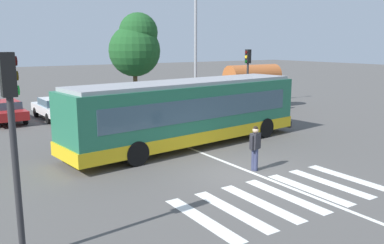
{
  "coord_description": "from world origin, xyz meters",
  "views": [
    {
      "loc": [
        -9.36,
        -11.01,
        4.7
      ],
      "look_at": [
        0.23,
        3.7,
        1.3
      ],
      "focal_mm": 37.65,
      "sensor_mm": 36.0,
      "label": 1
    }
  ],
  "objects_px": {
    "parked_car_white": "(55,107)",
    "traffic_light_far_corner": "(248,71)",
    "parked_car_teal": "(133,101)",
    "traffic_light_near_corner": "(12,125)",
    "background_tree_right": "(136,45)",
    "parked_car_red": "(5,110)",
    "bus_stop_shelter": "(253,76)",
    "city_transit_bus": "(189,112)",
    "pedestrian_crossing_street": "(255,146)",
    "twin_arm_street_lamp": "(196,24)",
    "parked_car_charcoal": "(90,103)"
  },
  "relations": [
    {
      "from": "parked_car_white",
      "to": "traffic_light_far_corner",
      "type": "relative_size",
      "value": 1.05
    },
    {
      "from": "parked_car_teal",
      "to": "traffic_light_near_corner",
      "type": "distance_m",
      "value": 20.09
    },
    {
      "from": "parked_car_teal",
      "to": "background_tree_right",
      "type": "bearing_deg",
      "value": 61.71
    },
    {
      "from": "parked_car_red",
      "to": "bus_stop_shelter",
      "type": "relative_size",
      "value": 1.04
    },
    {
      "from": "traffic_light_near_corner",
      "to": "city_transit_bus",
      "type": "bearing_deg",
      "value": 37.62
    },
    {
      "from": "parked_car_white",
      "to": "parked_car_teal",
      "type": "bearing_deg",
      "value": -1.47
    },
    {
      "from": "city_transit_bus",
      "to": "traffic_light_near_corner",
      "type": "xyz_separation_m",
      "value": [
        -8.61,
        -6.63,
        1.47
      ]
    },
    {
      "from": "parked_car_teal",
      "to": "bus_stop_shelter",
      "type": "relative_size",
      "value": 1.06
    },
    {
      "from": "pedestrian_crossing_street",
      "to": "parked_car_red",
      "type": "height_order",
      "value": "pedestrian_crossing_street"
    },
    {
      "from": "city_transit_bus",
      "to": "bus_stop_shelter",
      "type": "relative_size",
      "value": 2.84
    },
    {
      "from": "parked_car_white",
      "to": "bus_stop_shelter",
      "type": "relative_size",
      "value": 1.04
    },
    {
      "from": "pedestrian_crossing_street",
      "to": "twin_arm_street_lamp",
      "type": "bearing_deg",
      "value": 65.6
    },
    {
      "from": "parked_car_white",
      "to": "background_tree_right",
      "type": "bearing_deg",
      "value": 28.3
    },
    {
      "from": "parked_car_teal",
      "to": "pedestrian_crossing_street",
      "type": "bearing_deg",
      "value": -97.4
    },
    {
      "from": "parked_car_white",
      "to": "traffic_light_near_corner",
      "type": "relative_size",
      "value": 1.0
    },
    {
      "from": "parked_car_teal",
      "to": "twin_arm_street_lamp",
      "type": "height_order",
      "value": "twin_arm_street_lamp"
    },
    {
      "from": "city_transit_bus",
      "to": "parked_car_white",
      "type": "bearing_deg",
      "value": 108.26
    },
    {
      "from": "traffic_light_near_corner",
      "to": "twin_arm_street_lamp",
      "type": "xyz_separation_m",
      "value": [
        14.41,
        14.84,
        3.03
      ]
    },
    {
      "from": "parked_car_charcoal",
      "to": "bus_stop_shelter",
      "type": "bearing_deg",
      "value": -22.18
    },
    {
      "from": "parked_car_red",
      "to": "parked_car_charcoal",
      "type": "relative_size",
      "value": 1.0
    },
    {
      "from": "city_transit_bus",
      "to": "parked_car_red",
      "type": "xyz_separation_m",
      "value": [
        -6.33,
        10.93,
        -0.82
      ]
    },
    {
      "from": "pedestrian_crossing_street",
      "to": "parked_car_teal",
      "type": "height_order",
      "value": "pedestrian_crossing_street"
    },
    {
      "from": "pedestrian_crossing_street",
      "to": "traffic_light_far_corner",
      "type": "xyz_separation_m",
      "value": [
        7.78,
        9.51,
        1.98
      ]
    },
    {
      "from": "parked_car_white",
      "to": "background_tree_right",
      "type": "relative_size",
      "value": 0.63
    },
    {
      "from": "city_transit_bus",
      "to": "twin_arm_street_lamp",
      "type": "bearing_deg",
      "value": 54.72
    },
    {
      "from": "parked_car_white",
      "to": "parked_car_red",
      "type": "bearing_deg",
      "value": 170.47
    },
    {
      "from": "parked_car_teal",
      "to": "twin_arm_street_lamp",
      "type": "relative_size",
      "value": 0.47
    },
    {
      "from": "parked_car_charcoal",
      "to": "traffic_light_near_corner",
      "type": "height_order",
      "value": "traffic_light_near_corner"
    },
    {
      "from": "parked_car_white",
      "to": "twin_arm_street_lamp",
      "type": "height_order",
      "value": "twin_arm_street_lamp"
    },
    {
      "from": "pedestrian_crossing_street",
      "to": "parked_car_teal",
      "type": "bearing_deg",
      "value": 82.6
    },
    {
      "from": "parked_car_teal",
      "to": "bus_stop_shelter",
      "type": "bearing_deg",
      "value": -25.6
    },
    {
      "from": "parked_car_charcoal",
      "to": "parked_car_teal",
      "type": "xyz_separation_m",
      "value": [
        2.92,
        -0.64,
        0.0
      ]
    },
    {
      "from": "city_transit_bus",
      "to": "pedestrian_crossing_street",
      "type": "relative_size",
      "value": 7.24
    },
    {
      "from": "parked_car_teal",
      "to": "traffic_light_far_corner",
      "type": "height_order",
      "value": "traffic_light_far_corner"
    },
    {
      "from": "parked_car_white",
      "to": "pedestrian_crossing_street",
      "type": "bearing_deg",
      "value": -77.03
    },
    {
      "from": "parked_car_red",
      "to": "city_transit_bus",
      "type": "bearing_deg",
      "value": -59.94
    },
    {
      "from": "background_tree_right",
      "to": "parked_car_white",
      "type": "bearing_deg",
      "value": -151.7
    },
    {
      "from": "pedestrian_crossing_street",
      "to": "bus_stop_shelter",
      "type": "relative_size",
      "value": 0.39
    },
    {
      "from": "traffic_light_near_corner",
      "to": "parked_car_white",
      "type": "bearing_deg",
      "value": 73.19
    },
    {
      "from": "background_tree_right",
      "to": "twin_arm_street_lamp",
      "type": "bearing_deg",
      "value": -76.27
    },
    {
      "from": "pedestrian_crossing_street",
      "to": "traffic_light_far_corner",
      "type": "height_order",
      "value": "traffic_light_far_corner"
    },
    {
      "from": "parked_car_white",
      "to": "parked_car_charcoal",
      "type": "height_order",
      "value": "same"
    },
    {
      "from": "parked_car_teal",
      "to": "twin_arm_street_lamp",
      "type": "bearing_deg",
      "value": -28.57
    },
    {
      "from": "parked_car_charcoal",
      "to": "traffic_light_far_corner",
      "type": "height_order",
      "value": "traffic_light_far_corner"
    },
    {
      "from": "parked_car_white",
      "to": "traffic_light_near_corner",
      "type": "bearing_deg",
      "value": -106.81
    },
    {
      "from": "traffic_light_near_corner",
      "to": "bus_stop_shelter",
      "type": "height_order",
      "value": "traffic_light_near_corner"
    },
    {
      "from": "traffic_light_far_corner",
      "to": "background_tree_right",
      "type": "height_order",
      "value": "background_tree_right"
    },
    {
      "from": "bus_stop_shelter",
      "to": "background_tree_right",
      "type": "relative_size",
      "value": 0.61
    },
    {
      "from": "bus_stop_shelter",
      "to": "twin_arm_street_lamp",
      "type": "bearing_deg",
      "value": 157.5
    },
    {
      "from": "parked_car_red",
      "to": "traffic_light_far_corner",
      "type": "relative_size",
      "value": 1.05
    }
  ]
}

